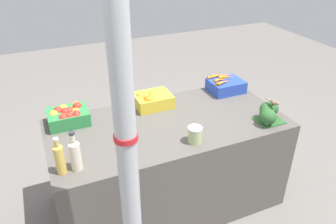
{
  "coord_description": "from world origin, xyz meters",
  "views": [
    {
      "loc": [
        -0.91,
        -2.09,
        2.25
      ],
      "look_at": [
        0.0,
        0.0,
        0.95
      ],
      "focal_mm": 35.0,
      "sensor_mm": 36.0,
      "label": 1
    }
  ],
  "objects_px": {
    "support_pole": "(126,147)",
    "pickle_jar": "(195,135)",
    "juice_bottle_golden": "(60,158)",
    "sparrow_bird": "(274,103)",
    "carrot_crate": "(225,85)",
    "orange_crate": "(152,100)",
    "broccoli_pile": "(268,113)",
    "apple_crate": "(68,115)",
    "juice_bottle_cloudy": "(75,154)"
  },
  "relations": [
    {
      "from": "juice_bottle_golden",
      "to": "sparrow_bird",
      "type": "distance_m",
      "value": 1.66
    },
    {
      "from": "juice_bottle_golden",
      "to": "juice_bottle_cloudy",
      "type": "bearing_deg",
      "value": 0.0
    },
    {
      "from": "orange_crate",
      "to": "juice_bottle_cloudy",
      "type": "xyz_separation_m",
      "value": [
        -0.76,
        -0.61,
        0.05
      ]
    },
    {
      "from": "carrot_crate",
      "to": "juice_bottle_golden",
      "type": "relative_size",
      "value": 1.19
    },
    {
      "from": "support_pole",
      "to": "orange_crate",
      "type": "height_order",
      "value": "support_pole"
    },
    {
      "from": "support_pole",
      "to": "juice_bottle_golden",
      "type": "xyz_separation_m",
      "value": [
        -0.31,
        0.49,
        -0.32
      ]
    },
    {
      "from": "support_pole",
      "to": "carrot_crate",
      "type": "height_order",
      "value": "support_pole"
    },
    {
      "from": "juice_bottle_cloudy",
      "to": "sparrow_bird",
      "type": "relative_size",
      "value": 2.1
    },
    {
      "from": "apple_crate",
      "to": "sparrow_bird",
      "type": "distance_m",
      "value": 1.65
    },
    {
      "from": "juice_bottle_golden",
      "to": "orange_crate",
      "type": "bearing_deg",
      "value": 35.19
    },
    {
      "from": "pickle_jar",
      "to": "apple_crate",
      "type": "bearing_deg",
      "value": 141.56
    },
    {
      "from": "orange_crate",
      "to": "support_pole",
      "type": "bearing_deg",
      "value": -116.54
    },
    {
      "from": "orange_crate",
      "to": "apple_crate",
      "type": "bearing_deg",
      "value": 179.5
    },
    {
      "from": "support_pole",
      "to": "pickle_jar",
      "type": "relative_size",
      "value": 20.65
    },
    {
      "from": "sparrow_bird",
      "to": "apple_crate",
      "type": "bearing_deg",
      "value": -120.11
    },
    {
      "from": "broccoli_pile",
      "to": "juice_bottle_golden",
      "type": "relative_size",
      "value": 0.88
    },
    {
      "from": "carrot_crate",
      "to": "sparrow_bird",
      "type": "bearing_deg",
      "value": -87.14
    },
    {
      "from": "sparrow_bird",
      "to": "juice_bottle_cloudy",
      "type": "bearing_deg",
      "value": -98.22
    },
    {
      "from": "juice_bottle_cloudy",
      "to": "orange_crate",
      "type": "bearing_deg",
      "value": 38.51
    },
    {
      "from": "orange_crate",
      "to": "broccoli_pile",
      "type": "height_order",
      "value": "broccoli_pile"
    },
    {
      "from": "apple_crate",
      "to": "juice_bottle_cloudy",
      "type": "height_order",
      "value": "juice_bottle_cloudy"
    },
    {
      "from": "apple_crate",
      "to": "juice_bottle_golden",
      "type": "relative_size",
      "value": 1.19
    },
    {
      "from": "support_pole",
      "to": "apple_crate",
      "type": "distance_m",
      "value": 1.18
    },
    {
      "from": "support_pole",
      "to": "sparrow_bird",
      "type": "xyz_separation_m",
      "value": [
        1.34,
        0.46,
        -0.26
      ]
    },
    {
      "from": "orange_crate",
      "to": "juice_bottle_cloudy",
      "type": "relative_size",
      "value": 1.11
    },
    {
      "from": "carrot_crate",
      "to": "juice_bottle_golden",
      "type": "distance_m",
      "value": 1.74
    },
    {
      "from": "support_pole",
      "to": "sparrow_bird",
      "type": "bearing_deg",
      "value": 19.08
    },
    {
      "from": "support_pole",
      "to": "sparrow_bird",
      "type": "distance_m",
      "value": 1.44
    },
    {
      "from": "juice_bottle_cloudy",
      "to": "sparrow_bird",
      "type": "height_order",
      "value": "juice_bottle_cloudy"
    },
    {
      "from": "support_pole",
      "to": "broccoli_pile",
      "type": "distance_m",
      "value": 1.46
    },
    {
      "from": "carrot_crate",
      "to": "juice_bottle_cloudy",
      "type": "relative_size",
      "value": 1.11
    },
    {
      "from": "broccoli_pile",
      "to": "pickle_jar",
      "type": "bearing_deg",
      "value": -177.76
    },
    {
      "from": "support_pole",
      "to": "broccoli_pile",
      "type": "height_order",
      "value": "support_pole"
    },
    {
      "from": "support_pole",
      "to": "apple_crate",
      "type": "xyz_separation_m",
      "value": [
        -0.17,
        1.1,
        -0.37
      ]
    },
    {
      "from": "support_pole",
      "to": "broccoli_pile",
      "type": "xyz_separation_m",
      "value": [
        1.33,
        0.49,
        -0.36
      ]
    },
    {
      "from": "carrot_crate",
      "to": "sparrow_bird",
      "type": "height_order",
      "value": "sparrow_bird"
    },
    {
      "from": "carrot_crate",
      "to": "juice_bottle_golden",
      "type": "bearing_deg",
      "value": -159.23
    },
    {
      "from": "orange_crate",
      "to": "broccoli_pile",
      "type": "relative_size",
      "value": 1.35
    },
    {
      "from": "support_pole",
      "to": "juice_bottle_golden",
      "type": "bearing_deg",
      "value": 122.31
    },
    {
      "from": "broccoli_pile",
      "to": "juice_bottle_cloudy",
      "type": "height_order",
      "value": "juice_bottle_cloudy"
    },
    {
      "from": "support_pole",
      "to": "pickle_jar",
      "type": "xyz_separation_m",
      "value": [
        0.64,
        0.46,
        -0.38
      ]
    },
    {
      "from": "juice_bottle_golden",
      "to": "pickle_jar",
      "type": "distance_m",
      "value": 0.95
    },
    {
      "from": "support_pole",
      "to": "pickle_jar",
      "type": "bearing_deg",
      "value": 35.67
    },
    {
      "from": "broccoli_pile",
      "to": "juice_bottle_cloudy",
      "type": "distance_m",
      "value": 1.54
    },
    {
      "from": "carrot_crate",
      "to": "apple_crate",
      "type": "bearing_deg",
      "value": -179.91
    },
    {
      "from": "apple_crate",
      "to": "broccoli_pile",
      "type": "bearing_deg",
      "value": -22.43
    },
    {
      "from": "broccoli_pile",
      "to": "juice_bottle_golden",
      "type": "xyz_separation_m",
      "value": [
        -1.64,
        0.01,
        0.04
      ]
    },
    {
      "from": "juice_bottle_cloudy",
      "to": "pickle_jar",
      "type": "height_order",
      "value": "juice_bottle_cloudy"
    },
    {
      "from": "juice_bottle_cloudy",
      "to": "pickle_jar",
      "type": "distance_m",
      "value": 0.86
    },
    {
      "from": "carrot_crate",
      "to": "broccoli_pile",
      "type": "bearing_deg",
      "value": -88.65
    }
  ]
}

